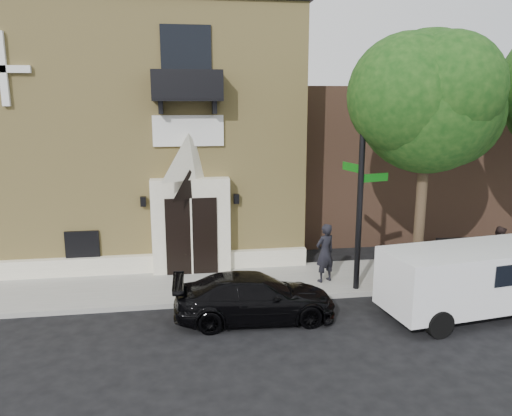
% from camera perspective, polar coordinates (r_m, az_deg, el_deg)
% --- Properties ---
extents(ground, '(120.00, 120.00, 0.00)m').
position_cam_1_polar(ground, '(14.92, -3.05, -11.02)').
color(ground, black).
rests_on(ground, ground).
extents(sidewalk, '(42.00, 3.00, 0.15)m').
position_cam_1_polar(sidewalk, '(16.39, -0.06, -8.53)').
color(sidewalk, gray).
rests_on(sidewalk, ground).
extents(church, '(12.20, 11.01, 9.30)m').
position_cam_1_polar(church, '(21.69, -13.29, 8.65)').
color(church, tan).
rests_on(church, ground).
extents(neighbour_building, '(18.00, 8.00, 6.40)m').
position_cam_1_polar(neighbour_building, '(26.39, 21.73, 5.58)').
color(neighbour_building, brown).
rests_on(neighbour_building, ground).
extents(street_tree_left, '(4.97, 4.38, 7.77)m').
position_cam_1_polar(street_tree_left, '(15.78, 19.35, 11.50)').
color(street_tree_left, '#38281C').
rests_on(street_tree_left, sidewalk).
extents(black_sedan, '(4.43, 1.88, 1.27)m').
position_cam_1_polar(black_sedan, '(13.79, -0.16, -10.16)').
color(black_sedan, black).
rests_on(black_sedan, ground).
extents(cargo_van, '(5.00, 2.54, 1.95)m').
position_cam_1_polar(cargo_van, '(15.11, 23.63, -7.35)').
color(cargo_van, white).
rests_on(cargo_van, ground).
extents(street_sign, '(1.21, 1.04, 6.68)m').
position_cam_1_polar(street_sign, '(15.20, 11.90, 2.97)').
color(street_sign, black).
rests_on(street_sign, sidewalk).
extents(fire_hydrant, '(0.43, 0.35, 0.76)m').
position_cam_1_polar(fire_hydrant, '(16.51, 14.48, -7.12)').
color(fire_hydrant, '#A71908').
rests_on(fire_hydrant, sidewalk).
extents(dumpster, '(1.86, 1.15, 1.17)m').
position_cam_1_polar(dumpster, '(18.06, 22.96, -5.30)').
color(dumpster, '#0E3516').
rests_on(dumpster, sidewalk).
extents(planter, '(0.74, 0.66, 0.73)m').
position_cam_1_polar(planter, '(17.21, -7.98, -6.06)').
color(planter, '#476732').
rests_on(planter, sidewalk).
extents(pedestrian_near, '(0.82, 0.70, 1.91)m').
position_cam_1_polar(pedestrian_near, '(16.15, 7.89, -5.10)').
color(pedestrian_near, black).
rests_on(pedestrian_near, sidewalk).
extents(pedestrian_far, '(0.84, 0.95, 1.62)m').
position_cam_1_polar(pedestrian_far, '(18.67, 25.94, -4.31)').
color(pedestrian_far, '#2C1F1D').
rests_on(pedestrian_far, sidewalk).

